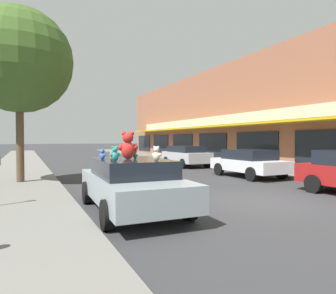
# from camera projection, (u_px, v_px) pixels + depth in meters

# --- Properties ---
(ground_plane) EXTENTS (260.00, 260.00, 0.00)m
(ground_plane) POSITION_uv_depth(u_px,v_px,m) (254.00, 201.00, 9.05)
(ground_plane) COLOR #333335
(sidewalk_near) EXTENTS (3.18, 90.00, 0.14)m
(sidewalk_near) POSITION_uv_depth(u_px,v_px,m) (9.00, 226.00, 6.22)
(sidewalk_near) COLOR slate
(sidewalk_near) RESTS_ON ground_plane
(storefront_row) EXTENTS (12.70, 37.30, 7.89)m
(storefront_row) POSITION_uv_depth(u_px,v_px,m) (263.00, 117.00, 27.72)
(storefront_row) COLOR #9E6047
(storefront_row) RESTS_ON ground_plane
(plush_art_car) EXTENTS (2.24, 4.61, 1.36)m
(plush_art_car) POSITION_uv_depth(u_px,v_px,m) (132.00, 183.00, 7.80)
(plush_art_car) COLOR #8C999E
(plush_art_car) RESTS_ON ground_plane
(teddy_bear_giant) EXTENTS (0.55, 0.37, 0.73)m
(teddy_bear_giant) POSITION_uv_depth(u_px,v_px,m) (128.00, 146.00, 7.81)
(teddy_bear_giant) COLOR red
(teddy_bear_giant) RESTS_ON plush_art_car
(teddy_bear_blue) EXTENTS (0.16, 0.20, 0.27)m
(teddy_bear_blue) POSITION_uv_depth(u_px,v_px,m) (102.00, 154.00, 7.66)
(teddy_bear_blue) COLOR blue
(teddy_bear_blue) RESTS_ON plush_art_car
(teddy_bear_cream) EXTENTS (0.23, 0.26, 0.36)m
(teddy_bear_cream) POSITION_uv_depth(u_px,v_px,m) (156.00, 154.00, 7.15)
(teddy_bear_cream) COLOR beige
(teddy_bear_cream) RESTS_ON plush_art_car
(teddy_bear_teal) EXTENTS (0.27, 0.18, 0.36)m
(teddy_bear_teal) POSITION_uv_depth(u_px,v_px,m) (115.00, 154.00, 7.02)
(teddy_bear_teal) COLOR teal
(teddy_bear_teal) RESTS_ON plush_art_car
(teddy_bear_white) EXTENTS (0.17, 0.11, 0.23)m
(teddy_bear_white) POSITION_uv_depth(u_px,v_px,m) (103.00, 154.00, 8.20)
(teddy_bear_white) COLOR white
(teddy_bear_white) RESTS_ON plush_art_car
(teddy_bear_green) EXTENTS (0.14, 0.17, 0.23)m
(teddy_bear_green) POSITION_uv_depth(u_px,v_px,m) (135.00, 155.00, 7.96)
(teddy_bear_green) COLOR green
(teddy_bear_green) RESTS_ON plush_art_car
(teddy_bear_brown) EXTENTS (0.14, 0.17, 0.23)m
(teddy_bear_brown) POSITION_uv_depth(u_px,v_px,m) (112.00, 156.00, 7.18)
(teddy_bear_brown) COLOR olive
(teddy_bear_brown) RESTS_ON plush_art_car
(parked_car_far_center) EXTENTS (2.03, 4.01, 1.37)m
(parked_car_far_center) POSITION_uv_depth(u_px,v_px,m) (249.00, 162.00, 14.88)
(parked_car_far_center) COLOR silver
(parked_car_far_center) RESTS_ON ground_plane
(parked_car_far_right) EXTENTS (2.02, 4.01, 1.43)m
(parked_car_far_right) POSITION_uv_depth(u_px,v_px,m) (186.00, 155.00, 20.67)
(parked_car_far_right) COLOR #B7B7BC
(parked_car_far_right) RESTS_ON ground_plane
(street_tree) EXTENTS (4.25, 4.25, 7.08)m
(street_tree) POSITION_uv_depth(u_px,v_px,m) (19.00, 61.00, 12.13)
(street_tree) COLOR brown
(street_tree) RESTS_ON sidewalk_near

